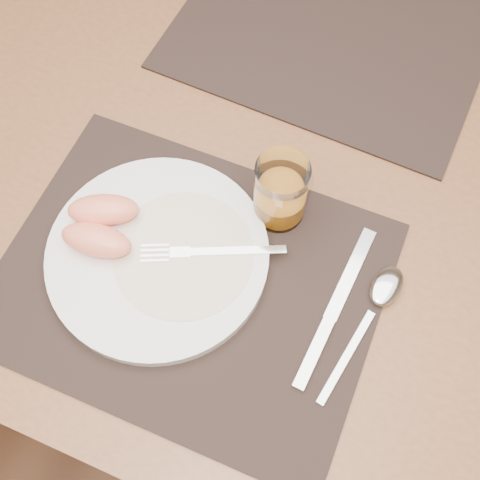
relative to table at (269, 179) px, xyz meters
name	(u,v)px	position (x,y,z in m)	size (l,w,h in m)	color
ground	(257,320)	(0.00, 0.00, -0.67)	(5.00, 5.00, 0.00)	brown
table	(269,179)	(0.00, 0.00, 0.00)	(1.40, 0.90, 0.75)	brown
placemat_near	(189,281)	(-0.02, -0.22, 0.09)	(0.45, 0.35, 0.00)	black
placemat_far	(331,34)	(0.01, 0.22, 0.09)	(0.45, 0.35, 0.00)	black
plate	(158,255)	(-0.07, -0.21, 0.10)	(0.27, 0.27, 0.02)	white
plate_dressing	(183,254)	(-0.04, -0.20, 0.10)	(0.17, 0.17, 0.00)	white
fork	(200,252)	(-0.02, -0.19, 0.11)	(0.17, 0.09, 0.00)	silver
knife	(330,319)	(0.15, -0.20, 0.09)	(0.03, 0.22, 0.01)	silver
spoon	(381,296)	(0.20, -0.15, 0.09)	(0.05, 0.19, 0.01)	silver
juice_glass	(280,194)	(0.04, -0.09, 0.13)	(0.06, 0.06, 0.10)	white
grapefruit_wedges	(100,225)	(-0.14, -0.21, 0.12)	(0.10, 0.10, 0.03)	#FF8B68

